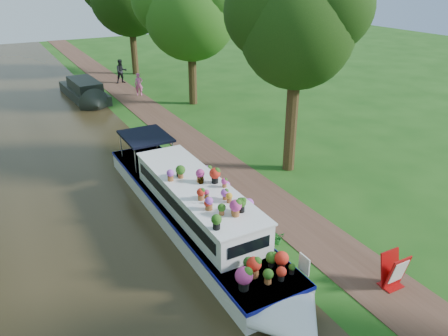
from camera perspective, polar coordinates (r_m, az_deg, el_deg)
ground at (r=16.68m, az=3.95°, el=-6.47°), size 100.00×100.00×0.00m
canal_water at (r=14.82m, az=-16.48°, el=-11.98°), size 10.00×100.00×0.02m
towpath at (r=17.27m, az=7.33°, el=-5.40°), size 2.20×100.00×0.03m
plant_boat at (r=15.50m, az=-3.54°, el=-5.42°), size 2.29×13.52×2.27m
tree_near_overhang at (r=19.10m, az=9.48°, el=18.31°), size 5.52×5.28×8.99m
tree_near_mid at (r=29.78m, az=-4.51°, el=20.41°), size 6.90×6.60×9.40m
second_boat at (r=33.26m, az=-17.68°, el=9.52°), size 2.37×7.28×1.39m
sandwich_board at (r=13.99m, az=21.28°, el=-12.56°), size 0.70×0.56×1.11m
pedestrian_pink at (r=33.18m, az=-11.06°, el=10.68°), size 0.70×0.59×1.63m
pedestrian_dark at (r=37.20m, az=-13.27°, el=12.20°), size 0.93×0.73×1.91m
verge_plant at (r=15.20m, az=7.07°, el=-9.03°), size 0.42×0.37×0.45m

